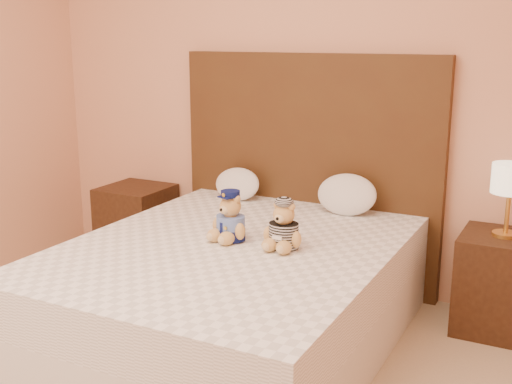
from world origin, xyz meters
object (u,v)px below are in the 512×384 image
at_px(lamp, 510,182).
at_px(teddy_prisoner, 284,225).
at_px(nightstand_left, 137,224).
at_px(nightstand_right, 501,283).
at_px(teddy_police, 231,216).
at_px(bed, 232,293).
at_px(pillow_left, 237,183).
at_px(pillow_right, 347,193).

height_order(lamp, teddy_prisoner, lamp).
bearing_deg(nightstand_left, nightstand_right, 0.00).
relative_size(teddy_police, teddy_prisoner, 1.06).
relative_size(nightstand_left, teddy_police, 2.06).
bearing_deg(nightstand_left, bed, -32.62).
height_order(nightstand_right, pillow_left, pillow_left).
bearing_deg(nightstand_left, lamp, 0.00).
relative_size(nightstand_right, pillow_left, 1.73).
xyz_separation_m(nightstand_left, pillow_right, (1.58, 0.03, 0.41)).
height_order(teddy_prisoner, pillow_left, teddy_prisoner).
bearing_deg(teddy_police, lamp, 44.68).
bearing_deg(lamp, nightstand_right, 0.00).
bearing_deg(pillow_right, lamp, -1.87).
xyz_separation_m(nightstand_right, pillow_right, (-0.92, 0.03, 0.41)).
bearing_deg(nightstand_right, pillow_left, 178.98).
relative_size(lamp, teddy_prisoner, 1.59).
bearing_deg(lamp, teddy_prisoner, -142.60).
bearing_deg(nightstand_right, lamp, 180.00).
bearing_deg(pillow_left, teddy_police, -63.24).
distance_m(nightstand_left, pillow_left, 0.91).
distance_m(lamp, pillow_left, 1.69).
bearing_deg(teddy_prisoner, pillow_right, 89.30).
bearing_deg(bed, teddy_prisoner, 10.88).
bearing_deg(nightstand_right, pillow_right, 178.13).
xyz_separation_m(teddy_police, teddy_prisoner, (0.31, 0.00, -0.01)).
xyz_separation_m(nightstand_left, lamp, (2.50, 0.00, 0.57)).
relative_size(teddy_prisoner, pillow_right, 0.68).
height_order(nightstand_right, pillow_right, pillow_right).
bearing_deg(teddy_police, bed, -40.09).
bearing_deg(pillow_right, nightstand_left, -178.91).
distance_m(nightstand_right, teddy_police, 1.54).
bearing_deg(teddy_prisoner, lamp, 41.01).
bearing_deg(nightstand_right, teddy_prisoner, -142.60).
bearing_deg(bed, lamp, 32.62).
bearing_deg(nightstand_left, pillow_left, 2.09).
distance_m(bed, pillow_left, 1.01).
relative_size(nightstand_right, teddy_prisoner, 2.19).
xyz_separation_m(bed, teddy_police, (-0.04, 0.05, 0.41)).
relative_size(bed, teddy_police, 7.48).
xyz_separation_m(pillow_left, pillow_right, (0.76, 0.00, 0.02)).
xyz_separation_m(bed, pillow_right, (0.33, 0.83, 0.41)).
xyz_separation_m(teddy_police, pillow_left, (-0.39, 0.78, -0.02)).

